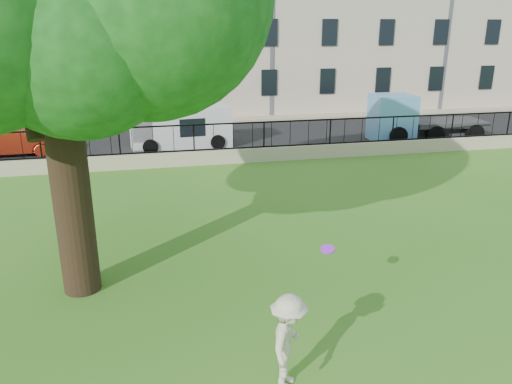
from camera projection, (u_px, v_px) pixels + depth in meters
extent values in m
plane|color=#316D1A|center=(256.00, 319.00, 9.97)|extent=(120.00, 120.00, 0.00)
cube|color=tan|center=(195.00, 158.00, 20.99)|extent=(50.00, 0.40, 0.60)
cube|color=black|center=(194.00, 150.00, 20.88)|extent=(50.00, 0.05, 0.06)
cube|color=black|center=(193.00, 125.00, 20.55)|extent=(50.00, 0.05, 0.06)
cube|color=black|center=(186.00, 141.00, 25.44)|extent=(60.00, 9.00, 0.01)
cube|color=tan|center=(178.00, 122.00, 30.24)|extent=(60.00, 1.40, 0.12)
cube|color=beige|center=(168.00, 12.00, 33.48)|extent=(56.00, 10.00, 13.00)
cylinder|color=black|center=(72.00, 196.00, 10.44)|extent=(0.80, 0.80, 4.37)
imported|color=beige|center=(288.00, 342.00, 7.90)|extent=(1.02, 1.22, 1.63)
cylinder|color=#A52AF0|center=(328.00, 249.00, 9.37)|extent=(0.29, 0.28, 0.12)
imported|color=#B63016|center=(17.00, 142.00, 22.47)|extent=(3.80, 1.38, 1.25)
cube|color=silver|center=(181.00, 128.00, 23.77)|extent=(4.80, 2.26, 1.95)
cube|color=#61AAE4|center=(425.00, 117.00, 25.39)|extent=(5.67, 2.39, 2.32)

